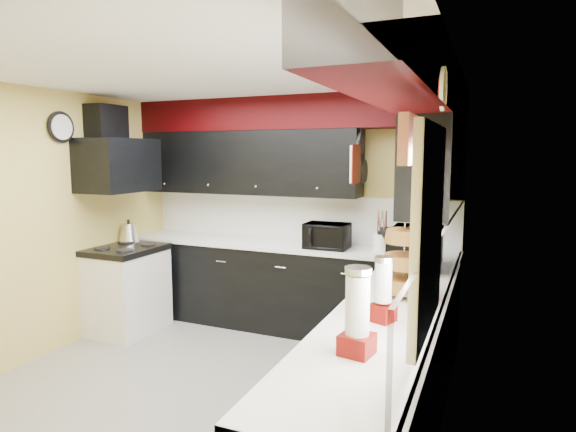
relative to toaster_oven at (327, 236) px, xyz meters
The scene contains 35 objects.
ground 1.85m from the toaster_oven, 109.77° to the right, with size 3.60×3.60×0.00m, color gray.
wall_back 0.66m from the toaster_oven, 143.97° to the left, with size 3.60×0.06×2.50m, color #E0C666.
wall_right 1.93m from the toaster_oven, 47.95° to the right, with size 0.06×3.60×2.50m, color #E0C666.
wall_left 2.72m from the toaster_oven, 148.33° to the right, with size 0.06×3.60×2.50m, color #E0C666.
ceiling 2.09m from the toaster_oven, 109.77° to the right, with size 3.60×3.60×0.06m, color white.
cab_back 0.81m from the toaster_oven, behind, with size 3.60×0.60×0.90m, color black.
cab_right 2.08m from the toaster_oven, 60.25° to the right, with size 0.60×3.00×0.90m, color black.
counter_back 0.54m from the toaster_oven, behind, with size 3.62×0.64×0.04m, color white.
counter_right 1.99m from the toaster_oven, 60.25° to the right, with size 0.64×3.02×0.04m, color white.
splash_back 0.64m from the toaster_oven, 144.71° to the left, with size 3.60×0.02×0.50m, color white.
splash_right 1.92m from the toaster_oven, 48.17° to the right, with size 0.02×3.60×0.50m, color white.
upper_back 1.27m from the toaster_oven, 168.94° to the left, with size 2.60×0.35×0.70m, color black.
upper_right 1.43m from the toaster_oven, 25.35° to the right, with size 0.35×1.80×0.70m, color black.
soffit_back 1.37m from the toaster_oven, 159.37° to the left, with size 3.60×0.36×0.35m, color black.
soffit_right 2.32m from the toaster_oven, 55.44° to the right, with size 0.36×3.24×0.35m, color black.
stove 2.22m from the toaster_oven, 161.41° to the right, with size 0.60×0.75×0.86m, color white.
cooktop 2.13m from the toaster_oven, 161.41° to the right, with size 0.62×0.77×0.06m, color black.
hood 2.28m from the toaster_oven, 161.83° to the right, with size 0.50×0.78×0.55m, color black.
hood_duct 2.56m from the toaster_oven, 162.85° to the right, with size 0.24×0.40×0.40m, color black.
window 2.70m from the toaster_oven, 61.34° to the right, with size 0.03×0.86×0.96m, color white, non-canonical shape.
valance 2.77m from the toaster_oven, 62.39° to the right, with size 0.04×0.88×0.20m, color red.
pan_top 0.99m from the toaster_oven, 21.84° to the left, with size 0.03×0.22×0.40m, color black, non-canonical shape.
pan_mid 0.75m from the toaster_oven, ahead, with size 0.03×0.28×0.46m, color black, non-canonical shape.
pan_low 0.76m from the toaster_oven, 39.50° to the left, with size 0.03×0.24×0.42m, color black, non-canonical shape.
cut_board 0.81m from the toaster_oven, 21.82° to the right, with size 0.03×0.26×0.35m, color white.
baskets 1.71m from the toaster_oven, 53.82° to the right, with size 0.27×0.27×0.50m, color brown, non-canonical shape.
clock 2.79m from the toaster_oven, 152.73° to the right, with size 0.03×0.30×0.30m, color black, non-canonical shape.
deco_plate 2.48m from the toaster_oven, 54.72° to the right, with size 0.03×0.24×0.24m, color white, non-canonical shape.
toaster_oven is the anchor object (origin of this frame).
microwave 1.07m from the toaster_oven, 26.56° to the right, with size 0.60×0.41×0.33m, color black.
utensil_crock 0.56m from the toaster_oven, ahead, with size 0.17×0.17×0.18m, color white.
knife_block 0.59m from the toaster_oven, ahead, with size 0.10×0.14×0.23m, color black.
kettle 2.23m from the toaster_oven, 169.29° to the right, with size 0.23×0.23×0.20m, color silver, non-canonical shape.
dispenser_a 2.17m from the toaster_oven, 62.98° to the right, with size 0.12×0.12×0.34m, color maroon, non-canonical shape.
dispenser_b 2.63m from the toaster_oven, 68.31° to the right, with size 0.15×0.15×0.40m, color #740300, non-canonical shape.
Camera 1 is at (2.05, -3.17, 1.89)m, focal length 30.00 mm.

